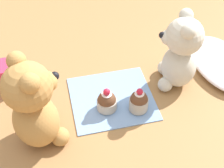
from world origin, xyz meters
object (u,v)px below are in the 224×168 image
at_px(teddy_bear_cream, 180,53).
at_px(teddy_bear_tan, 34,106).
at_px(cupcake_near_cream_bear, 139,101).
at_px(cupcake_near_tan_bear, 107,101).
at_px(juice_glass, 7,77).

xyz_separation_m(teddy_bear_cream, teddy_bear_tan, (0.11, -0.38, 0.01)).
bearing_deg(cupcake_near_cream_bear, teddy_bear_tan, -83.39).
distance_m(teddy_bear_cream, cupcake_near_cream_bear, 0.17).
bearing_deg(teddy_bear_cream, cupcake_near_tan_bear, -56.67).
height_order(teddy_bear_cream, cupcake_near_tan_bear, teddy_bear_cream).
xyz_separation_m(cupcake_near_cream_bear, cupcake_near_tan_bear, (-0.02, -0.08, -0.00)).
height_order(teddy_bear_tan, cupcake_near_tan_bear, teddy_bear_tan).
bearing_deg(cupcake_near_cream_bear, cupcake_near_tan_bear, -105.19).
height_order(teddy_bear_tan, cupcake_near_cream_bear, teddy_bear_tan).
bearing_deg(teddy_bear_tan, teddy_bear_cream, -92.82).
bearing_deg(juice_glass, teddy_bear_cream, 80.20).
bearing_deg(teddy_bear_cream, teddy_bear_tan, -56.02).
distance_m(teddy_bear_tan, cupcake_near_cream_bear, 0.26).
relative_size(teddy_bear_cream, teddy_bear_tan, 0.91).
distance_m(teddy_bear_tan, cupcake_near_tan_bear, 0.20).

